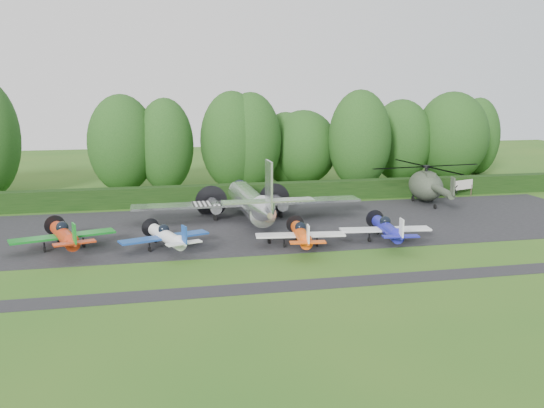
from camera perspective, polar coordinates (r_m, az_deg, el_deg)
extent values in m
plane|color=#265919|center=(42.93, -1.90, -5.32)|extent=(160.00, 160.00, 0.00)
cube|color=black|center=(52.47, -3.86, -2.27)|extent=(70.00, 18.00, 0.01)
cube|color=black|center=(37.32, -0.24, -7.88)|extent=(70.00, 2.00, 0.00)
cube|color=black|center=(63.13, -5.32, 0.01)|extent=(90.00, 1.60, 2.00)
cylinder|color=silver|center=(54.48, -2.08, 0.21)|extent=(2.20, 11.47, 2.20)
cone|color=silver|center=(60.71, -3.14, 1.33)|extent=(2.20, 1.43, 2.20)
cone|color=silver|center=(47.76, -0.62, -0.77)|extent=(2.20, 2.87, 2.20)
sphere|color=black|center=(59.74, -3.01, 1.64)|extent=(1.43, 1.43, 1.43)
cube|color=silver|center=(55.46, -2.25, 0.10)|extent=(21.03, 2.29, 0.21)
cube|color=white|center=(54.92, -6.18, 0.05)|extent=(2.49, 2.39, 0.05)
cube|color=white|center=(56.21, 1.59, 0.37)|extent=(2.49, 2.39, 0.05)
cylinder|color=silver|center=(55.63, -5.45, -0.16)|extent=(1.05, 3.06, 1.05)
cylinder|color=silver|center=(56.65, 0.70, 0.10)|extent=(1.05, 3.06, 1.05)
cylinder|color=black|center=(57.73, -5.71, 0.25)|extent=(3.06, 0.03, 3.06)
cylinder|color=black|center=(58.71, 0.23, 0.49)|extent=(3.06, 0.03, 3.06)
cube|color=silver|center=(46.82, -0.44, 0.30)|extent=(7.17, 1.34, 0.13)
cube|color=silver|center=(46.31, -0.37, 1.86)|extent=(0.17, 2.10, 3.63)
cylinder|color=black|center=(55.48, -5.39, -1.30)|extent=(0.24, 0.86, 0.86)
cylinder|color=black|center=(56.50, 0.79, -1.02)|extent=(0.24, 0.86, 0.86)
cylinder|color=black|center=(47.16, -0.34, -3.58)|extent=(0.17, 0.42, 0.42)
cylinder|color=#B02E10|center=(47.45, -18.95, -2.83)|extent=(1.04, 5.98, 1.04)
sphere|color=black|center=(47.97, -18.90, -2.08)|extent=(0.91, 0.91, 0.91)
cube|color=#11741D|center=(48.01, -18.87, -2.86)|extent=(7.61, 1.41, 0.15)
cube|color=#B02E10|center=(43.93, -19.50, -3.60)|extent=(2.82, 0.76, 0.11)
cube|color=#11741D|center=(43.66, -19.58, -2.74)|extent=(0.11, 0.87, 1.41)
cylinder|color=black|center=(51.18, -18.47, -1.80)|extent=(1.63, 0.02, 1.63)
cylinder|color=black|center=(48.20, -20.51, -3.95)|extent=(0.15, 0.48, 0.48)
cylinder|color=black|center=(47.85, -17.15, -3.84)|extent=(0.15, 0.48, 0.48)
cylinder|color=black|center=(50.41, -18.52, -3.19)|extent=(0.13, 0.43, 0.43)
cylinder|color=white|center=(45.75, -9.87, -3.05)|extent=(0.93, 5.35, 0.93)
sphere|color=black|center=(46.21, -9.92, -2.35)|extent=(0.82, 0.82, 0.82)
cube|color=#184093|center=(46.26, -9.89, -3.08)|extent=(6.81, 1.27, 0.14)
cube|color=white|center=(42.58, -9.69, -3.77)|extent=(2.53, 0.68, 0.10)
cube|color=#184093|center=(42.33, -9.71, -2.98)|extent=(0.10, 0.78, 1.27)
cylinder|color=black|center=(49.11, -10.05, -2.07)|extent=(1.46, 0.02, 1.46)
cylinder|color=black|center=(46.23, -11.42, -4.10)|extent=(0.14, 0.43, 0.43)
cylinder|color=black|center=(46.32, -8.28, -3.97)|extent=(0.14, 0.43, 0.43)
cylinder|color=black|center=(48.43, -9.97, -3.37)|extent=(0.12, 0.39, 0.39)
cylinder|color=#EF4E0E|center=(45.77, 2.77, -2.89)|extent=(0.93, 5.34, 0.93)
sphere|color=black|center=(46.21, 2.59, -2.19)|extent=(0.82, 0.82, 0.82)
cube|color=white|center=(46.26, 2.61, -2.92)|extent=(6.80, 1.26, 0.14)
cube|color=#EF4E0E|center=(42.72, 3.88, -3.59)|extent=(2.53, 0.68, 0.10)
cube|color=white|center=(42.47, 3.93, -2.80)|extent=(0.10, 0.78, 1.26)
cylinder|color=black|center=(49.01, 1.73, -1.93)|extent=(1.46, 0.02, 1.46)
cylinder|color=black|center=(45.97, 1.14, -3.97)|extent=(0.14, 0.43, 0.43)
cylinder|color=black|center=(46.59, 4.17, -3.79)|extent=(0.14, 0.43, 0.43)
cylinder|color=black|center=(48.36, 1.99, -3.23)|extent=(0.12, 0.39, 0.39)
cylinder|color=#191B9B|center=(48.09, 10.79, -2.32)|extent=(0.98, 5.62, 0.98)
sphere|color=black|center=(48.54, 10.53, -1.63)|extent=(0.86, 0.86, 0.86)
cube|color=white|center=(48.58, 10.55, -2.36)|extent=(7.15, 1.33, 0.14)
cube|color=#191B9B|center=(45.04, 12.47, -2.97)|extent=(2.66, 0.72, 0.10)
cube|color=white|center=(44.80, 12.56, -2.18)|extent=(0.10, 0.82, 1.33)
cylinder|color=black|center=(51.36, 9.23, -1.40)|extent=(1.53, 0.02, 1.53)
cylinder|color=black|center=(48.10, 9.15, -3.41)|extent=(0.14, 0.45, 0.45)
cylinder|color=black|center=(49.11, 12.04, -3.21)|extent=(0.14, 0.45, 0.45)
cylinder|color=black|center=(50.70, 9.59, -2.69)|extent=(0.12, 0.41, 0.41)
ellipsoid|color=#313B2D|center=(65.03, 14.25, 1.69)|extent=(3.20, 5.87, 3.07)
cylinder|color=#313B2D|center=(60.94, 16.18, 1.26)|extent=(0.72, 6.15, 0.72)
cube|color=#313B2D|center=(58.06, 17.71, 1.63)|extent=(0.12, 0.92, 1.64)
cylinder|color=black|center=(64.80, 14.32, 3.03)|extent=(0.31, 0.31, 0.82)
cylinder|color=black|center=(64.74, 14.34, 3.44)|extent=(0.72, 0.72, 0.26)
cylinder|color=black|center=(64.74, 14.34, 3.44)|extent=(12.31, 12.31, 0.06)
cube|color=#313B2D|center=(64.13, 14.63, 2.61)|extent=(0.92, 2.05, 0.72)
ellipsoid|color=black|center=(66.47, 13.63, 2.01)|extent=(1.95, 1.95, 1.75)
cylinder|color=black|center=(65.57, 13.07, 0.46)|extent=(0.18, 0.57, 0.57)
cylinder|color=black|center=(66.47, 14.67, 0.52)|extent=(0.18, 0.57, 0.57)
cylinder|color=black|center=(62.44, 15.51, -0.24)|extent=(0.16, 0.49, 0.49)
cylinder|color=#3F3326|center=(69.03, 16.29, 1.09)|extent=(0.12, 0.12, 1.25)
cylinder|color=#3F3326|center=(70.56, 18.52, 1.17)|extent=(0.12, 0.12, 1.25)
cube|color=beige|center=(69.66, 17.45, 1.72)|extent=(3.32, 0.08, 1.04)
cylinder|color=black|center=(71.28, -9.92, 2.61)|extent=(0.70, 0.70, 3.52)
ellipsoid|color=#193E13|center=(70.84, -10.02, 5.50)|extent=(6.50, 6.50, 10.74)
cylinder|color=black|center=(79.30, 11.94, 3.35)|extent=(0.70, 0.70, 3.40)
ellipsoid|color=#193E13|center=(78.92, 12.04, 5.87)|extent=(7.91, 7.91, 10.40)
cylinder|color=black|center=(75.78, 1.28, 3.05)|extent=(0.70, 0.70, 2.91)
ellipsoid|color=#193E13|center=(75.42, 1.29, 5.30)|extent=(6.27, 6.27, 8.90)
cylinder|color=black|center=(71.98, -3.73, 2.93)|extent=(0.70, 0.70, 3.77)
ellipsoid|color=#193E13|center=(71.53, -3.77, 6.00)|extent=(7.51, 7.51, 11.50)
cylinder|color=black|center=(88.13, 18.66, 3.78)|extent=(0.70, 0.70, 3.43)
ellipsoid|color=#193E13|center=(87.78, 18.81, 6.06)|extent=(5.86, 5.86, 10.47)
cylinder|color=black|center=(81.35, 16.42, 3.44)|extent=(0.70, 0.70, 3.71)
ellipsoid|color=#193E13|center=(80.95, 16.57, 6.11)|extent=(9.17, 9.17, 11.35)
cylinder|color=black|center=(71.86, -13.81, 2.58)|extent=(0.70, 0.70, 3.65)
ellipsoid|color=#193E13|center=(71.41, -13.95, 5.56)|extent=(7.75, 7.75, 11.17)
cylinder|color=black|center=(72.89, 8.18, 2.97)|extent=(0.70, 0.70, 3.81)
ellipsoid|color=#193E13|center=(72.44, 8.26, 6.03)|extent=(7.41, 7.41, 11.65)
cylinder|color=black|center=(72.08, -2.00, 2.94)|extent=(0.70, 0.70, 3.72)
ellipsoid|color=#193E13|center=(71.63, -2.02, 5.97)|extent=(7.17, 7.17, 11.36)
cylinder|color=black|center=(75.51, 2.95, 3.04)|extent=(0.70, 0.70, 2.99)
ellipsoid|color=#193E13|center=(75.14, 2.97, 5.36)|extent=(8.44, 8.44, 9.15)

